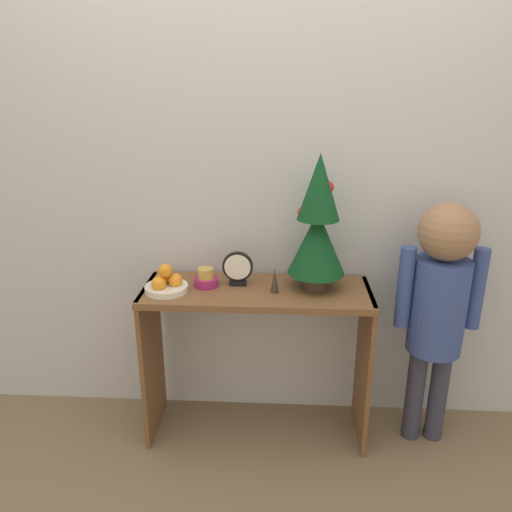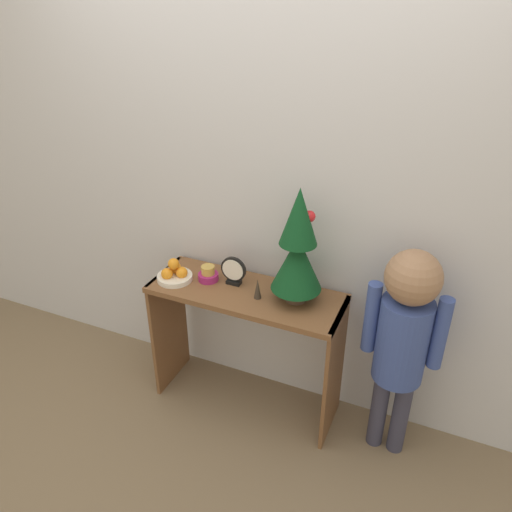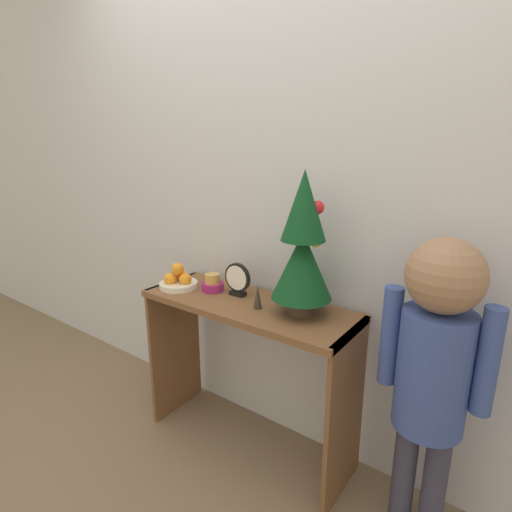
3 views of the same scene
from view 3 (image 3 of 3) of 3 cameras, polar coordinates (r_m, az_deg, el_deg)
ground_plane at (r=2.11m, az=-4.65°, el=-27.68°), size 12.00×12.00×0.00m
back_wall at (r=1.90m, az=3.01°, el=9.54°), size 7.00×0.05×2.50m
console_table at (r=1.90m, az=-1.23°, el=-11.86°), size 1.02×0.38×0.76m
mini_tree at (r=1.62m, az=6.71°, el=1.40°), size 0.25×0.25×0.60m
fruit_bowl at (r=2.03m, az=-11.00°, el=-3.45°), size 0.19×0.19×0.13m
singing_bowl at (r=1.97m, az=-6.23°, el=-3.98°), size 0.11×0.11×0.08m
desk_clock at (r=1.88m, az=-2.67°, el=-3.40°), size 0.14×0.04×0.16m
figurine at (r=1.74m, az=0.23°, el=-5.80°), size 0.04×0.04×0.11m
child_figure at (r=1.53m, az=24.16°, el=-13.08°), size 0.38×0.25×1.17m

